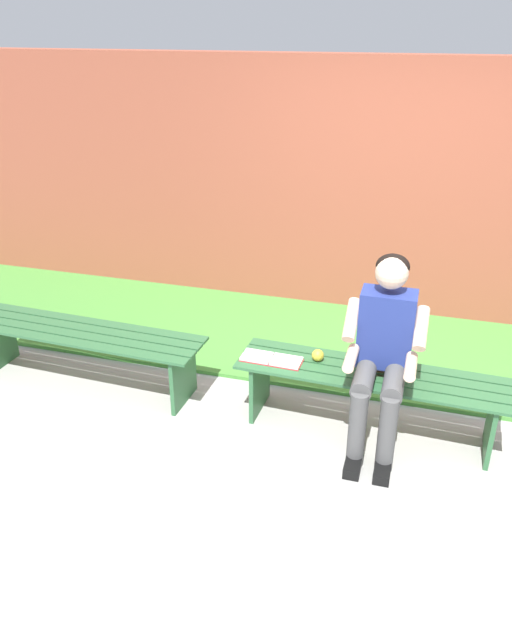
{
  "coord_description": "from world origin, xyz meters",
  "views": [
    {
      "loc": [
        -0.23,
        3.49,
        2.52
      ],
      "look_at": [
        0.74,
        0.15,
        0.8
      ],
      "focal_mm": 34.38,
      "sensor_mm": 36.0,
      "label": 1
    }
  ],
  "objects_px": {
    "person_seated": "(383,349)",
    "apple": "(318,355)",
    "bench_near": "(371,386)",
    "bench_far": "(84,343)",
    "book_open": "(272,359)"
  },
  "relations": [
    {
      "from": "bench_far",
      "to": "bench_near",
      "type": "bearing_deg",
      "value": 180.0
    },
    {
      "from": "person_seated",
      "to": "apple",
      "type": "height_order",
      "value": "person_seated"
    },
    {
      "from": "person_seated",
      "to": "book_open",
      "type": "bearing_deg",
      "value": -5.34
    },
    {
      "from": "person_seated",
      "to": "apple",
      "type": "relative_size",
      "value": 15.36
    },
    {
      "from": "bench_near",
      "to": "apple",
      "type": "distance_m",
      "value": 0.4
    },
    {
      "from": "person_seated",
      "to": "apple",
      "type": "distance_m",
      "value": 0.5
    },
    {
      "from": "person_seated",
      "to": "apple",
      "type": "bearing_deg",
      "value": -19.8
    },
    {
      "from": "book_open",
      "to": "bench_far",
      "type": "bearing_deg",
      "value": 1.03
    },
    {
      "from": "bench_far",
      "to": "person_seated",
      "type": "height_order",
      "value": "person_seated"
    },
    {
      "from": "bench_far",
      "to": "book_open",
      "type": "distance_m",
      "value": 1.46
    },
    {
      "from": "apple",
      "to": "person_seated",
      "type": "bearing_deg",
      "value": 160.2
    },
    {
      "from": "bench_near",
      "to": "apple",
      "type": "bearing_deg",
      "value": -8.26
    },
    {
      "from": "bench_far",
      "to": "apple",
      "type": "xyz_separation_m",
      "value": [
        -1.75,
        -0.05,
        0.14
      ]
    },
    {
      "from": "person_seated",
      "to": "book_open",
      "type": "xyz_separation_m",
      "value": [
        0.73,
        -0.07,
        -0.23
      ]
    },
    {
      "from": "bench_near",
      "to": "person_seated",
      "type": "relative_size",
      "value": 1.43
    }
  ]
}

